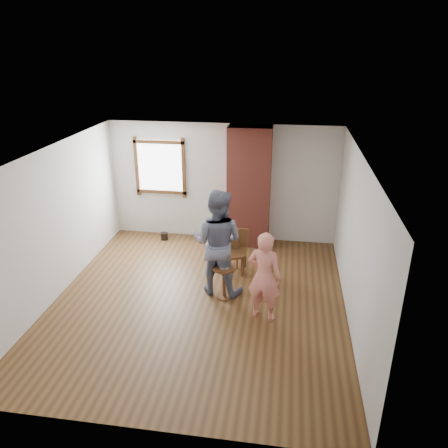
# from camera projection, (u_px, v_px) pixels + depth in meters

# --- Properties ---
(ground) EXTENTS (5.50, 5.50, 0.00)m
(ground) POSITION_uv_depth(u_px,v_px,m) (199.00, 301.00, 7.59)
(ground) COLOR brown
(ground) RESTS_ON ground
(room_shell) EXTENTS (5.04, 5.52, 2.62)m
(room_shell) POSITION_uv_depth(u_px,v_px,m) (201.00, 192.00, 7.44)
(room_shell) COLOR silver
(room_shell) RESTS_ON ground
(brick_chimney) EXTENTS (0.90, 0.50, 2.60)m
(brick_chimney) POSITION_uv_depth(u_px,v_px,m) (249.00, 188.00, 9.28)
(brick_chimney) COLOR #A8493B
(brick_chimney) RESTS_ON ground
(stoneware_crock) EXTENTS (0.40, 0.40, 0.42)m
(stoneware_crock) POSITION_uv_depth(u_px,v_px,m) (213.00, 234.00, 9.72)
(stoneware_crock) COLOR beige
(stoneware_crock) RESTS_ON ground
(dark_pot) EXTENTS (0.18, 0.18, 0.16)m
(dark_pot) POSITION_uv_depth(u_px,v_px,m) (164.00, 236.00, 9.92)
(dark_pot) COLOR black
(dark_pot) RESTS_ON ground
(dining_chair_left) EXTENTS (0.51, 0.51, 0.84)m
(dining_chair_left) POSITION_uv_depth(u_px,v_px,m) (231.00, 251.00, 8.37)
(dining_chair_left) COLOR #5A331B
(dining_chair_left) RESTS_ON ground
(dining_chair_right) EXTENTS (0.39, 0.39, 0.83)m
(dining_chair_right) POSITION_uv_depth(u_px,v_px,m) (237.00, 247.00, 8.50)
(dining_chair_right) COLOR #5A331B
(dining_chair_right) RESTS_ON ground
(side_table) EXTENTS (0.40, 0.40, 0.60)m
(side_table) POSITION_uv_depth(u_px,v_px,m) (224.00, 277.00, 7.57)
(side_table) COLOR #5A331B
(side_table) RESTS_ON ground
(cake_plate) EXTENTS (0.18, 0.18, 0.01)m
(cake_plate) POSITION_uv_depth(u_px,v_px,m) (224.00, 267.00, 7.49)
(cake_plate) COLOR white
(cake_plate) RESTS_ON side_table
(cake_slice) EXTENTS (0.08, 0.07, 0.06)m
(cake_slice) POSITION_uv_depth(u_px,v_px,m) (225.00, 265.00, 7.47)
(cake_slice) COLOR white
(cake_slice) RESTS_ON cake_plate
(man) EXTENTS (1.04, 0.86, 1.92)m
(man) POSITION_uv_depth(u_px,v_px,m) (217.00, 242.00, 7.56)
(man) COLOR #141938
(man) RESTS_ON ground
(person_pink) EXTENTS (0.63, 0.50, 1.52)m
(person_pink) POSITION_uv_depth(u_px,v_px,m) (264.00, 277.00, 6.86)
(person_pink) COLOR #F5897A
(person_pink) RESTS_ON ground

